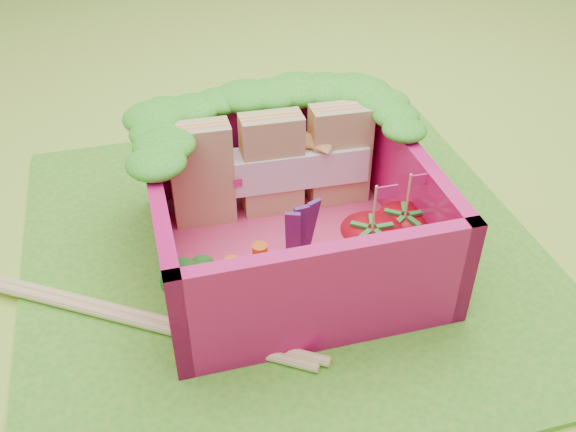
# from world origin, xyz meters

# --- Properties ---
(ground) EXTENTS (14.00, 14.00, 0.00)m
(ground) POSITION_xyz_m (0.00, 0.00, 0.00)
(ground) COLOR #AAD33B
(ground) RESTS_ON ground
(placemat) EXTENTS (2.60, 2.60, 0.03)m
(placemat) POSITION_xyz_m (0.00, 0.00, 0.01)
(placemat) COLOR green
(placemat) RESTS_ON ground
(bento_floor) EXTENTS (1.30, 1.30, 0.05)m
(bento_floor) POSITION_xyz_m (0.02, -0.06, 0.06)
(bento_floor) COLOR #DE386B
(bento_floor) RESTS_ON placemat
(bento_box) EXTENTS (1.30, 1.30, 0.55)m
(bento_box) POSITION_xyz_m (0.02, -0.06, 0.31)
(bento_box) COLOR #D51162
(bento_box) RESTS_ON placemat
(lettuce_ruffle) EXTENTS (1.43, 0.77, 0.11)m
(lettuce_ruffle) POSITION_xyz_m (0.02, 0.41, 0.64)
(lettuce_ruffle) COLOR #1A8317
(lettuce_ruffle) RESTS_ON bento_box
(sandwich_stack) EXTENTS (1.06, 0.21, 0.56)m
(sandwich_stack) POSITION_xyz_m (0.02, 0.30, 0.35)
(sandwich_stack) COLOR tan
(sandwich_stack) RESTS_ON bento_floor
(broccoli) EXTENTS (0.31, 0.31, 0.26)m
(broccoli) POSITION_xyz_m (-0.50, -0.36, 0.26)
(broccoli) COLOR #6DA851
(broccoli) RESTS_ON bento_floor
(carrot_sticks) EXTENTS (0.20, 0.11, 0.27)m
(carrot_sticks) POSITION_xyz_m (-0.26, -0.34, 0.21)
(carrot_sticks) COLOR orange
(carrot_sticks) RESTS_ON bento_floor
(purple_wedges) EXTENTS (0.16, 0.11, 0.38)m
(purple_wedges) POSITION_xyz_m (0.03, -0.20, 0.27)
(purple_wedges) COLOR #40195A
(purple_wedges) RESTS_ON bento_floor
(strawberry_left) EXTENTS (0.29, 0.29, 0.53)m
(strawberry_left) POSITION_xyz_m (0.32, -0.37, 0.23)
(strawberry_left) COLOR red
(strawberry_left) RESTS_ON bento_floor
(strawberry_right) EXTENTS (0.26, 0.26, 0.50)m
(strawberry_right) POSITION_xyz_m (0.52, -0.29, 0.22)
(strawberry_right) COLOR red
(strawberry_right) RESTS_ON bento_floor
(snap_peas) EXTENTS (0.61, 0.51, 0.05)m
(snap_peas) POSITION_xyz_m (0.42, -0.27, 0.11)
(snap_peas) COLOR green
(snap_peas) RESTS_ON bento_floor
(chopsticks) EXTENTS (2.14, 1.39, 0.05)m
(chopsticks) POSITION_xyz_m (-1.06, -0.14, 0.05)
(chopsticks) COLOR #DFB47A
(chopsticks) RESTS_ON placemat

